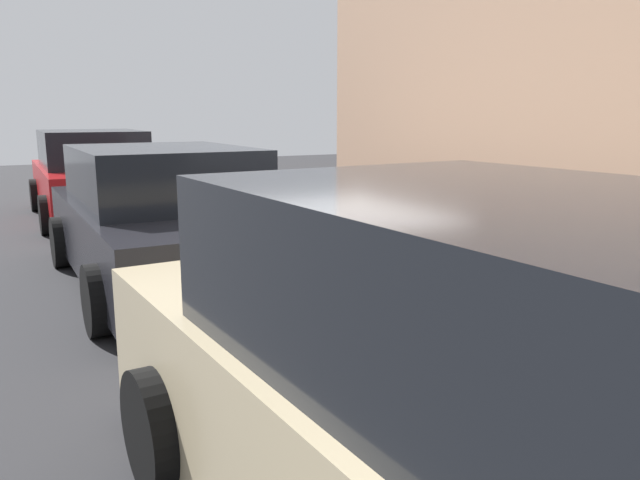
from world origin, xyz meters
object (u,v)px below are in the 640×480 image
suitcase_olive_3 (499,284)px  suitcase_navy_8 (353,230)px  suitcase_silver_2 (542,303)px  suitcase_teal_7 (375,240)px  suitcase_black_4 (458,277)px  fire_hydrant (297,210)px  parked_car_red_2 (94,177)px  suitcase_maroon_5 (430,265)px  parked_car_beige_0 (501,412)px  suitcase_navy_1 (584,312)px  bollard_post (268,207)px  suitcase_red_6 (406,253)px  parked_car_charcoal_1 (164,220)px  suitcase_silver_9 (330,231)px

suitcase_olive_3 → suitcase_navy_8: (2.42, 0.03, 0.07)m
suitcase_silver_2 → suitcase_teal_7: suitcase_teal_7 is taller
suitcase_black_4 → suitcase_silver_2: bearing=-174.0°
suitcase_olive_3 → fire_hydrant: (3.99, 0.04, 0.11)m
suitcase_olive_3 → parked_car_red_2: parked_car_red_2 is taller
suitcase_teal_7 → fire_hydrant: size_ratio=1.23×
suitcase_black_4 → suitcase_maroon_5: (0.45, -0.03, 0.01)m
suitcase_silver_2 → suitcase_maroon_5: size_ratio=0.93×
fire_hydrant → parked_car_beige_0: parked_car_beige_0 is taller
suitcase_navy_1 → parked_car_red_2: size_ratio=0.20×
suitcase_navy_1 → bollard_post: suitcase_navy_1 is taller
suitcase_teal_7 → suitcase_olive_3: bearing=-178.6°
parked_car_beige_0 → suitcase_maroon_5: bearing=-34.0°
suitcase_navy_1 → suitcase_navy_8: bearing=-1.1°
suitcase_silver_2 → parked_car_red_2: 8.91m
fire_hydrant → suitcase_maroon_5: bearing=179.7°
suitcase_black_4 → suitcase_red_6: 0.95m
suitcase_olive_3 → parked_car_charcoal_1: parked_car_charcoal_1 is taller
suitcase_navy_1 → suitcase_silver_2: size_ratio=1.13×
suitcase_red_6 → parked_car_beige_0: (-3.64, 2.18, 0.32)m
suitcase_navy_1 → parked_car_beige_0: size_ratio=0.20×
suitcase_silver_2 → suitcase_silver_9: suitcase_silver_2 is taller
suitcase_silver_2 → suitcase_black_4: suitcase_black_4 is taller
suitcase_red_6 → bollard_post: size_ratio=1.06×
suitcase_olive_3 → parked_car_red_2: (8.16, 2.17, 0.31)m
suitcase_silver_2 → suitcase_maroon_5: suitcase_maroon_5 is taller
suitcase_silver_2 → suitcase_teal_7: bearing=1.5°
bollard_post → suitcase_navy_1: bearing=-179.1°
suitcase_navy_8 → parked_car_red_2: 6.13m
suitcase_olive_3 → parked_car_charcoal_1: 3.70m
suitcase_olive_3 → suitcase_silver_9: bearing=0.9°
suitcase_red_6 → parked_car_charcoal_1: size_ratio=0.18×
fire_hydrant → parked_car_charcoal_1: parked_car_charcoal_1 is taller
suitcase_silver_2 → suitcase_navy_8: suitcase_navy_8 is taller
suitcase_black_4 → suitcase_navy_8: 1.98m
suitcase_olive_3 → suitcase_silver_9: (2.98, 0.05, -0.03)m
parked_car_charcoal_1 → suitcase_navy_1: bearing=-152.2°
suitcase_navy_8 → suitcase_olive_3: bearing=-179.2°
suitcase_navy_8 → parked_car_charcoal_1: 2.22m
suitcase_silver_9 → fire_hydrant: size_ratio=0.93×
suitcase_black_4 → fire_hydrant: bearing=-0.7°
suitcase_teal_7 → parked_car_beige_0: (-4.15, 2.12, 0.27)m
bollard_post → parked_car_red_2: 4.04m
parked_car_charcoal_1 → suitcase_red_6: bearing=-126.0°
suitcase_teal_7 → suitcase_navy_8: suitcase_navy_8 is taller
suitcase_black_4 → parked_car_red_2: size_ratio=0.19×
suitcase_navy_1 → suitcase_silver_2: (0.49, -0.11, -0.08)m
suitcase_navy_1 → fire_hydrant: size_ratio=1.13×
suitcase_maroon_5 → bollard_post: bearing=2.0°
suitcase_navy_1 → suitcase_black_4: suitcase_navy_1 is taller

